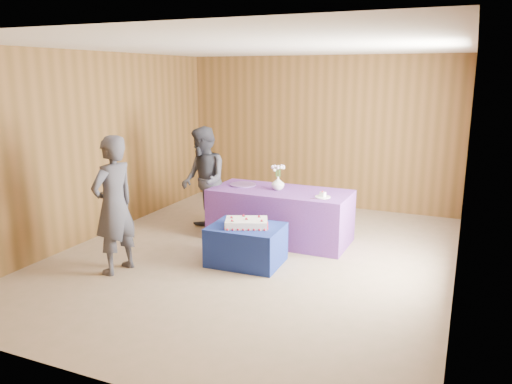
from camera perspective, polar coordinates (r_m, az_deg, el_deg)
The scene contains 13 objects.
ground at distance 6.70m, azimuth -0.34°, elevation -7.43°, with size 6.00×6.00×0.00m, color gray.
room_shell at distance 6.29m, azimuth -0.37°, elevation 8.11°, with size 5.04×6.04×2.72m.
cake_table at distance 6.41m, azimuth -1.13°, elevation -6.03°, with size 0.90×0.70×0.50m, color navy.
serving_table at distance 7.27m, azimuth 2.76°, elevation -2.65°, with size 2.00×0.90×0.75m, color #6A3695.
sheet_cake at distance 6.30m, azimuth -1.10°, elevation -3.55°, with size 0.64×0.55×0.13m.
vase at distance 7.17m, azimuth 2.52°, elevation 1.01°, with size 0.19×0.19×0.19m, color silver.
flower_spray at distance 7.12m, azimuth 2.54°, elevation 2.80°, with size 0.21×0.20×0.16m.
platter at distance 7.47m, azimuth -1.51°, elevation 0.84°, with size 0.39×0.39×0.02m, color #69468C.
plate at distance 6.80m, azimuth 7.62°, elevation -0.56°, with size 0.21×0.21×0.01m, color white.
cake_slice at distance 6.79m, azimuth 7.63°, elevation -0.24°, with size 0.09×0.08×0.09m.
knife at distance 6.69m, azimuth 7.27°, elevation -0.82°, with size 0.26×0.02×0.00m, color #B3B4B8.
guest_left at distance 6.22m, azimuth -15.94°, elevation -1.46°, with size 0.61×0.40×1.69m, color #3C3C47.
guest_right at distance 7.53m, azimuth -6.02°, elevation 1.28°, with size 0.79×0.62×1.62m, color #30313A.
Camera 1 is at (2.52, -5.74, 2.38)m, focal length 35.00 mm.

